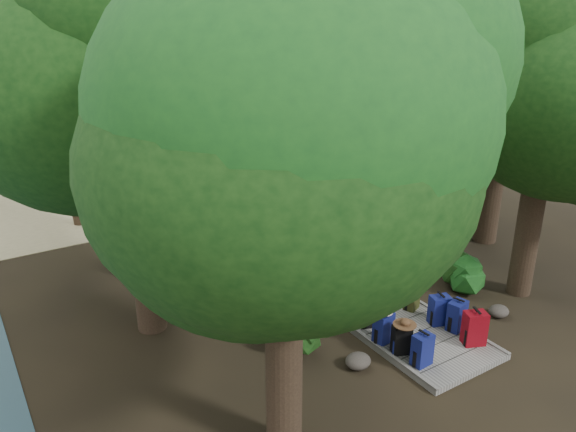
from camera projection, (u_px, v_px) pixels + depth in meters
ground at (316, 272)px, 14.13m from camera, size 120.00×120.00×0.00m
sand_beach at (123, 145)px, 26.74m from camera, size 40.00×22.00×0.02m
boardwalk at (295, 256)px, 14.90m from camera, size 2.00×12.00×0.12m
backpack_left_a at (422, 348)px, 10.24m from camera, size 0.38×0.28×0.69m
backpack_left_b at (402, 338)px, 10.59m from camera, size 0.41×0.35×0.63m
backpack_left_c at (384, 326)px, 10.93m from camera, size 0.41×0.32×0.69m
backpack_left_d at (348, 302)px, 12.01m from camera, size 0.39×0.34×0.50m
backpack_right_a at (475, 327)px, 10.86m from camera, size 0.50×0.44×0.75m
backpack_right_b at (457, 314)px, 11.34m from camera, size 0.44×0.35×0.70m
backpack_right_c at (440, 308)px, 11.56m from camera, size 0.47×0.39×0.69m
backpack_right_d at (412, 298)px, 12.15m from camera, size 0.40×0.35×0.51m
duffel_right_khaki at (403, 290)px, 12.63m from camera, size 0.50×0.62×0.36m
duffel_right_black at (373, 276)px, 13.16m from camera, size 0.58×0.83×0.48m
suitcase_on_boardwalk at (369, 313)px, 11.47m from camera, size 0.44×0.34×0.61m
lone_suitcase_on_sand at (198, 178)px, 20.68m from camera, size 0.43×0.33×0.59m
hat_brown at (405, 322)px, 10.42m from camera, size 0.44×0.44×0.13m
hat_white at (385, 309)px, 10.74m from camera, size 0.33×0.33×0.11m
kayak at (64, 180)px, 20.86m from camera, size 1.19×3.07×0.30m
sun_lounger at (257, 156)px, 23.40m from camera, size 1.40×2.13×0.66m
tree_right_a at (544, 130)px, 11.80m from camera, size 4.61×4.61×7.69m
tree_right_b at (506, 79)px, 14.43m from camera, size 5.06×5.06×9.04m
tree_right_c at (411, 82)px, 15.48m from camera, size 4.98×4.98×8.61m
tree_right_d at (407, 25)px, 17.90m from camera, size 6.22×6.22×11.40m
tree_right_e at (311, 64)px, 20.32m from camera, size 4.76×4.76×8.56m
tree_right_f at (328, 39)px, 22.82m from camera, size 5.57×5.57×9.95m
tree_left_a at (284, 213)px, 7.21m from camera, size 4.61×4.61×7.68m
tree_left_b at (133, 124)px, 10.22m from camera, size 4.76×4.76×8.57m
tree_left_c at (111, 121)px, 12.71m from camera, size 4.42×4.42×7.70m
tree_back_a at (78, 51)px, 23.80m from camera, size 5.12×5.12×8.86m
tree_back_b at (142, 36)px, 26.15m from camera, size 5.46×5.46×9.74m
tree_back_c at (213, 39)px, 27.40m from camera, size 5.20×5.20×9.37m
palm_right_a at (275, 94)px, 19.62m from camera, size 3.95×3.95×6.73m
palm_right_b at (263, 53)px, 24.32m from camera, size 4.45×4.45×8.60m
palm_right_c at (199, 63)px, 24.11m from camera, size 4.95×4.95×7.87m
palm_left_a at (53, 102)px, 15.67m from camera, size 4.72×4.72×7.50m
rock_left_a at (358, 361)px, 10.42m from camera, size 0.49×0.45×0.27m
rock_left_b at (280, 331)px, 11.43m from camera, size 0.40×0.36×0.22m
rock_left_c at (257, 275)px, 13.68m from camera, size 0.51×0.46×0.28m
rock_left_d at (186, 249)px, 15.27m from camera, size 0.32×0.29×0.18m
rock_right_a at (499, 311)px, 12.12m from camera, size 0.45×0.41×0.25m
rock_right_b at (441, 266)px, 14.12m from camera, size 0.55×0.50×0.30m
rock_right_c at (340, 236)px, 16.09m from camera, size 0.32×0.29×0.18m
shrub_left_a at (298, 330)px, 10.84m from camera, size 0.99×0.99×0.89m
shrub_left_b at (247, 265)px, 13.54m from camera, size 0.96×0.96×0.86m
shrub_left_c at (139, 222)px, 16.04m from camera, size 1.11×1.11×1.00m
shrub_right_a at (460, 272)px, 13.15m from camera, size 1.00×1.00×0.90m
shrub_right_b at (353, 202)px, 17.10m from camera, size 1.49×1.49×1.34m
shrub_right_c at (284, 189)px, 19.35m from camera, size 0.75×0.75×0.68m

